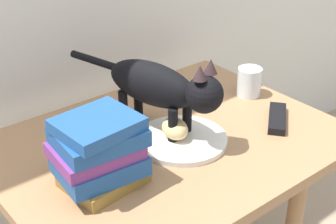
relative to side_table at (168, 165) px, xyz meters
The scene contains 7 objects.
side_table is the anchor object (origin of this frame).
plate 0.09m from the side_table, 54.81° to the right, with size 0.23×0.23×0.01m, color silver.
bread_roll 0.12m from the side_table, 69.30° to the right, with size 0.08×0.06×0.05m, color #E0BC7A.
cat 0.21m from the side_table, 73.23° to the left, with size 0.16×0.47×0.23m.
book_stack 0.28m from the side_table, 167.97° to the right, with size 0.20×0.16×0.16m.
candle_jar 0.37m from the side_table, ahead, with size 0.07×0.07×0.08m.
tv_remote 0.32m from the side_table, 21.45° to the right, with size 0.15×0.04×0.02m, color black.
Camera 1 is at (-0.67, -0.82, 1.25)m, focal length 52.87 mm.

